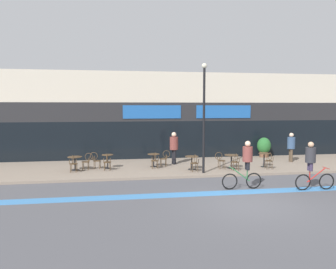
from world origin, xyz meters
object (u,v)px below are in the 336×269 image
object	(u,v)px
bistro_table_5	(264,157)
cafe_chair_4_near	(236,161)
cafe_chair_2_near	(155,159)
cafe_chair_0_side	(87,160)
cafe_chair_2_side	(165,157)
cyclist_2	(246,162)
cafe_chair_5_near	(269,159)
pedestrian_far_end	(291,145)
cafe_chair_3_near	(195,162)
cafe_chair_1_side	(96,159)
bistro_table_4	(231,159)
bistro_table_0	(75,160)
planter_pot	(264,147)
bistro_table_3	(192,160)
bistro_table_2	(154,158)
bistro_table_1	(108,159)
cyclist_0	(312,163)
cafe_chair_0_near	(73,162)
cafe_chair_1_near	(107,161)
lamp_post	(204,111)
pedestrian_near_end	(174,145)
cafe_chair_4_side	(220,159)

from	to	relation	value
bistro_table_5	cafe_chair_4_near	bearing A→B (deg)	-159.26
cafe_chair_2_near	cafe_chair_0_side	bearing A→B (deg)	82.85
cafe_chair_2_side	cyclist_2	size ratio (longest dim) A/B	0.44
cafe_chair_2_side	cyclist_2	bearing A→B (deg)	119.42
cafe_chair_5_near	pedestrian_far_end	distance (m)	3.12
cafe_chair_3_near	cafe_chair_1_side	bearing A→B (deg)	65.93
cyclist_2	pedestrian_far_end	world-z (taller)	cyclist_2
cafe_chair_0_side	cafe_chair_2_side	xyz separation A→B (m)	(4.21, 0.35, 0.00)
cafe_chair_1_side	cafe_chair_3_near	distance (m)	5.33
bistro_table_4	pedestrian_far_end	world-z (taller)	pedestrian_far_end
bistro_table_5	pedestrian_far_end	xyz separation A→B (m)	(2.36, 1.34, 0.51)
bistro_table_0	planter_pot	distance (m)	12.14
cafe_chair_1_side	bistro_table_3	bearing A→B (deg)	-3.43
bistro_table_4	cafe_chair_3_near	xyz separation A→B (m)	(-2.19, -0.62, -0.01)
bistro_table_2	bistro_table_4	xyz separation A→B (m)	(4.11, -1.14, 0.02)
bistro_table_1	planter_pot	bearing A→B (deg)	13.58
cafe_chair_2_side	cyclist_0	world-z (taller)	cyclist_0
cafe_chair_0_near	pedestrian_far_end	size ratio (longest dim) A/B	0.51
cafe_chair_2_side	cyclist_0	xyz separation A→B (m)	(5.30, -5.65, 0.51)
cafe_chair_1_near	cyclist_2	xyz separation A→B (m)	(5.84, -4.31, 0.52)
cafe_chair_2_near	cafe_chair_5_near	bearing A→B (deg)	-102.44
bistro_table_4	cafe_chair_5_near	distance (m)	2.00
cafe_chair_2_side	planter_pot	world-z (taller)	planter_pot
bistro_table_1	lamp_post	world-z (taller)	lamp_post
planter_pot	pedestrian_near_end	size ratio (longest dim) A/B	0.70
cafe_chair_0_side	cafe_chair_2_near	world-z (taller)	same
cafe_chair_1_side	cafe_chair_2_near	bearing A→B (deg)	-1.34
cafe_chair_1_near	cafe_chair_2_side	distance (m)	3.24
cafe_chair_1_side	cafe_chair_4_near	distance (m)	7.45
bistro_table_3	cyclist_0	world-z (taller)	cyclist_0
cafe_chair_0_near	cafe_chair_0_side	world-z (taller)	same
cafe_chair_1_side	cafe_chair_5_near	world-z (taller)	same
cafe_chair_0_near	lamp_post	distance (m)	7.10
cafe_chair_0_near	cafe_chair_4_near	bearing A→B (deg)	-92.19
cafe_chair_1_near	planter_pot	xyz separation A→B (m)	(10.16, 3.08, 0.18)
cafe_chair_2_near	cyclist_2	distance (m)	5.54
lamp_post	cafe_chair_5_near	bearing A→B (deg)	6.76
bistro_table_4	cyclist_0	size ratio (longest dim) A/B	0.37
cafe_chair_0_side	planter_pot	distance (m)	11.53
bistro_table_3	cafe_chair_2_near	xyz separation A→B (m)	(-1.91, 0.51, 0.01)
cafe_chair_0_side	cyclist_2	xyz separation A→B (m)	(6.89, -4.69, 0.52)
cafe_chair_1_side	cafe_chair_2_near	size ratio (longest dim) A/B	1.00
cafe_chair_1_side	cafe_chair_4_side	bearing A→B (deg)	-0.76
bistro_table_4	cyclist_2	size ratio (longest dim) A/B	0.37
bistro_table_0	pedestrian_near_end	xyz separation A→B (m)	(5.47, 0.99, 0.59)
cafe_chair_3_near	cafe_chair_0_near	bearing A→B (deg)	76.73
cafe_chair_2_near	pedestrian_near_end	xyz separation A→B (m)	(1.26, 1.28, 0.59)
bistro_table_1	cyclist_2	distance (m)	7.66
bistro_table_0	cafe_chair_2_near	distance (m)	4.22
cafe_chair_3_near	cyclist_0	xyz separation A→B (m)	(4.01, -3.89, 0.51)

